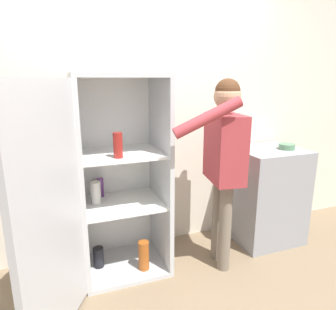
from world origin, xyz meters
The scene contains 6 objects.
ground_plane centered at (0.00, 0.00, 0.00)m, with size 12.00×12.00×0.00m, color #7A664C.
wall_back centered at (0.00, 0.98, 1.27)m, with size 7.00×0.06×2.55m.
refrigerator centered at (-0.38, 0.55, 0.80)m, with size 1.06×1.18×1.62m.
person centered at (0.54, 0.40, 1.00)m, with size 0.66×0.54×1.58m.
counter centered at (1.18, 0.64, 0.46)m, with size 0.63×0.58×0.93m.
bowl centered at (1.32, 0.57, 0.95)m, with size 0.15×0.15×0.05m.
Camera 1 is at (-0.69, -1.63, 1.57)m, focal length 32.00 mm.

